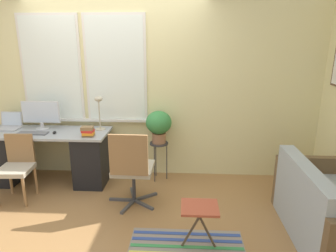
% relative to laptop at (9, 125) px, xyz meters
% --- Properties ---
extents(ground_plane, '(14.00, 14.00, 0.00)m').
position_rel_laptop_xyz_m(ground_plane, '(1.52, -0.43, -0.80)').
color(ground_plane, '#9E7042').
extents(wall_back_with_window, '(9.00, 0.12, 2.70)m').
position_rel_laptop_xyz_m(wall_back_with_window, '(1.50, 0.28, 0.56)').
color(wall_back_with_window, beige).
rests_on(wall_back_with_window, ground_plane).
extents(desk, '(1.73, 0.63, 0.75)m').
position_rel_laptop_xyz_m(desk, '(0.57, -0.12, -0.40)').
color(desk, '#9EA3A8').
rests_on(desk, ground_plane).
extents(laptop, '(0.31, 0.24, 0.23)m').
position_rel_laptop_xyz_m(laptop, '(0.00, 0.00, 0.00)').
color(laptop, '#B7B7BC').
rests_on(laptop, desk).
extents(monitor, '(0.53, 0.18, 0.40)m').
position_rel_laptop_xyz_m(monitor, '(0.48, -0.01, 0.17)').
color(monitor, silver).
rests_on(monitor, desk).
extents(keyboard, '(0.40, 0.13, 0.02)m').
position_rel_laptop_xyz_m(keyboard, '(0.45, -0.23, -0.04)').
color(keyboard, slate).
rests_on(keyboard, desk).
extents(mouse, '(0.04, 0.07, 0.04)m').
position_rel_laptop_xyz_m(mouse, '(0.74, -0.21, -0.03)').
color(mouse, black).
rests_on(mouse, desk).
extents(desk_lamp, '(0.14, 0.14, 0.47)m').
position_rel_laptop_xyz_m(desk_lamp, '(1.30, 0.03, 0.29)').
color(desk_lamp, '#BCB299').
rests_on(desk_lamp, desk).
extents(book_stack, '(0.17, 0.14, 0.13)m').
position_rel_laptop_xyz_m(book_stack, '(1.23, -0.29, 0.02)').
color(book_stack, olive).
rests_on(book_stack, desk).
extents(desk_chair_wooden, '(0.41, 0.42, 0.82)m').
position_rel_laptop_xyz_m(desk_chair_wooden, '(0.38, -0.59, -0.35)').
color(desk_chair_wooden, olive).
rests_on(desk_chair_wooden, ground_plane).
extents(office_chair_swivel, '(0.60, 0.62, 0.96)m').
position_rel_laptop_xyz_m(office_chair_swivel, '(1.87, -0.69, -0.30)').
color(office_chair_swivel, '#47474C').
rests_on(office_chair_swivel, ground_plane).
extents(couch_loveseat, '(0.73, 1.41, 0.79)m').
position_rel_laptop_xyz_m(couch_loveseat, '(3.92, -1.23, -0.51)').
color(couch_loveseat, '#9EA8B2').
rests_on(couch_loveseat, ground_plane).
extents(plant_stand, '(0.26, 0.26, 0.56)m').
position_rel_laptop_xyz_m(plant_stand, '(2.13, 0.04, -0.30)').
color(plant_stand, '#333338').
rests_on(plant_stand, ground_plane).
extents(potted_plant, '(0.36, 0.36, 0.46)m').
position_rel_laptop_xyz_m(potted_plant, '(2.13, 0.04, 0.03)').
color(potted_plant, '#9E6B4C').
rests_on(potted_plant, plant_stand).
extents(floor_rug_striped, '(1.14, 0.57, 0.01)m').
position_rel_laptop_xyz_m(floor_rug_striped, '(2.52, -1.45, -0.79)').
color(floor_rug_striped, gray).
rests_on(floor_rug_striped, ground_plane).
extents(folding_stool, '(0.35, 0.30, 0.46)m').
position_rel_laptop_xyz_m(folding_stool, '(2.64, -1.44, -0.40)').
color(folding_stool, '#B24C33').
rests_on(folding_stool, ground_plane).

